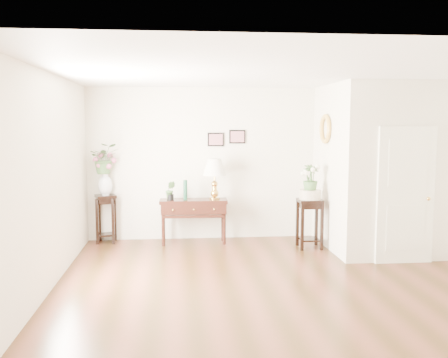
{
  "coord_description": "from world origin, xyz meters",
  "views": [
    {
      "loc": [
        -1.37,
        -6.45,
        2.13
      ],
      "look_at": [
        -0.63,
        1.3,
        1.27
      ],
      "focal_mm": 40.0,
      "sensor_mm": 36.0,
      "label": 1
    }
  ],
  "objects": [
    {
      "name": "ceramic_bowl",
      "position": [
        0.9,
        1.83,
        0.93
      ],
      "size": [
        0.47,
        0.47,
        0.16
      ],
      "primitive_type": "cylinder",
      "rotation": [
        0.0,
        0.0,
        0.36
      ],
      "color": "beige",
      "rests_on": "plant_stand_b"
    },
    {
      "name": "wall_ornament",
      "position": [
        1.16,
        1.9,
        2.05
      ],
      "size": [
        0.07,
        0.51,
        0.51
      ],
      "primitive_type": "torus",
      "rotation": [
        0.0,
        1.57,
        0.0
      ],
      "color": "gold",
      "rests_on": "partition"
    },
    {
      "name": "green_vase",
      "position": [
        -1.22,
        2.34,
        0.97
      ],
      "size": [
        0.08,
        0.08,
        0.35
      ],
      "primitive_type": "cylinder",
      "rotation": [
        0.0,
        0.0,
        -0.19
      ],
      "color": "#133B26",
      "rests_on": "console_table"
    },
    {
      "name": "console_table",
      "position": [
        -1.08,
        2.34,
        0.4
      ],
      "size": [
        1.21,
        0.42,
        0.8
      ],
      "primitive_type": "cube",
      "rotation": [
        0.0,
        0.0,
        -0.02
      ],
      "color": "black",
      "rests_on": "floor"
    },
    {
      "name": "plant_stand_a",
      "position": [
        -2.65,
        2.57,
        0.43
      ],
      "size": [
        0.43,
        0.43,
        0.87
      ],
      "primitive_type": "cube",
      "rotation": [
        0.0,
        0.0,
        0.32
      ],
      "color": "black",
      "rests_on": "floor"
    },
    {
      "name": "wall_back",
      "position": [
        0.0,
        2.75,
        1.4
      ],
      "size": [
        6.0,
        0.02,
        2.8
      ],
      "primitive_type": "cube",
      "color": "silver",
      "rests_on": "ground"
    },
    {
      "name": "table_lamp",
      "position": [
        -0.7,
        2.34,
        1.15
      ],
      "size": [
        0.44,
        0.44,
        0.73
      ],
      "primitive_type": "cube",
      "rotation": [
        0.0,
        0.0,
        0.05
      ],
      "color": "gold",
      "rests_on": "console_table"
    },
    {
      "name": "ceiling",
      "position": [
        0.0,
        0.0,
        2.8
      ],
      "size": [
        6.0,
        5.5,
        0.02
      ],
      "primitive_type": "cube",
      "color": "white",
      "rests_on": "ground"
    },
    {
      "name": "plant_stand_b",
      "position": [
        0.9,
        1.83,
        0.43
      ],
      "size": [
        0.41,
        0.41,
        0.85
      ],
      "primitive_type": "cube",
      "rotation": [
        0.0,
        0.0,
        -0.02
      ],
      "color": "black",
      "rests_on": "floor"
    },
    {
      "name": "art_print_left",
      "position": [
        -0.65,
        2.73,
        1.85
      ],
      "size": [
        0.3,
        0.02,
        0.25
      ],
      "primitive_type": "cube",
      "color": "black",
      "rests_on": "wall_back"
    },
    {
      "name": "wall_left",
      "position": [
        -3.0,
        0.0,
        1.4
      ],
      "size": [
        0.02,
        5.5,
        2.8
      ],
      "primitive_type": "cube",
      "color": "silver",
      "rests_on": "ground"
    },
    {
      "name": "wall_front",
      "position": [
        0.0,
        -2.75,
        1.4
      ],
      "size": [
        6.0,
        0.02,
        2.8
      ],
      "primitive_type": "cube",
      "color": "silver",
      "rests_on": "ground"
    },
    {
      "name": "potted_plant",
      "position": [
        -1.49,
        2.34,
        0.96
      ],
      "size": [
        0.19,
        0.16,
        0.32
      ],
      "primitive_type": "imported",
      "rotation": [
        0.0,
        0.0,
        -0.14
      ],
      "color": "#3B6230",
      "rests_on": "console_table"
    },
    {
      "name": "narcissus",
      "position": [
        0.9,
        1.83,
        1.21
      ],
      "size": [
        0.32,
        0.32,
        0.47
      ],
      "primitive_type": "imported",
      "rotation": [
        0.0,
        0.0,
        0.23
      ],
      "color": "#3B6230",
      "rests_on": "ceramic_bowl"
    },
    {
      "name": "partition",
      "position": [
        2.1,
        1.77,
        1.4
      ],
      "size": [
        1.8,
        1.95,
        2.8
      ],
      "primitive_type": "cube",
      "color": "silver",
      "rests_on": "floor"
    },
    {
      "name": "door",
      "position": [
        2.1,
        0.78,
        1.05
      ],
      "size": [
        0.9,
        0.05,
        2.1
      ],
      "primitive_type": "cube",
      "color": "white",
      "rests_on": "floor"
    },
    {
      "name": "porcelain_vase",
      "position": [
        -2.65,
        2.57,
        1.09
      ],
      "size": [
        0.33,
        0.33,
        0.43
      ],
      "primitive_type": null,
      "rotation": [
        0.0,
        0.0,
        0.41
      ],
      "color": "silver",
      "rests_on": "plant_stand_a"
    },
    {
      "name": "art_print_right",
      "position": [
        -0.25,
        2.73,
        1.9
      ],
      "size": [
        0.3,
        0.02,
        0.25
      ],
      "primitive_type": "cube",
      "color": "black",
      "rests_on": "wall_back"
    },
    {
      "name": "lily_arrangement",
      "position": [
        -2.65,
        2.57,
        1.54
      ],
      "size": [
        0.54,
        0.49,
        0.55
      ],
      "primitive_type": "imported",
      "rotation": [
        0.0,
        0.0,
        0.13
      ],
      "color": "#3B6230",
      "rests_on": "porcelain_vase"
    },
    {
      "name": "floor",
      "position": [
        0.0,
        0.0,
        0.0
      ],
      "size": [
        6.0,
        5.5,
        0.02
      ],
      "primitive_type": "cube",
      "color": "#562A1B",
      "rests_on": "ground"
    }
  ]
}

